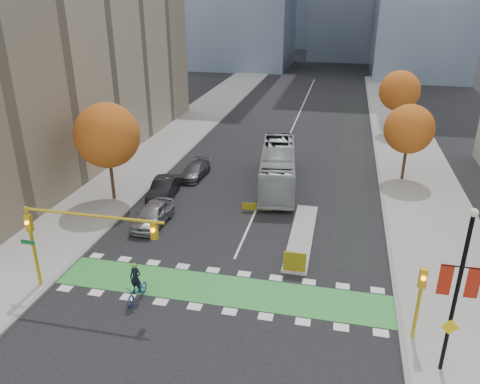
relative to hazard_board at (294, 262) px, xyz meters
The scene contains 22 objects.
ground 5.85m from the hazard_board, 133.60° to the right, with size 300.00×300.00×0.00m, color black.
sidewalk_west 23.59m from the hazard_board, 137.92° to the left, with size 7.00×120.00×0.15m, color gray.
sidewalk_east 18.45m from the hazard_board, 58.98° to the left, with size 7.00×120.00×0.15m, color gray.
curb_west 21.12m from the hazard_board, 131.54° to the left, with size 0.30×120.00×0.16m, color gray.
curb_east 16.92m from the hazard_board, 69.21° to the left, with size 0.30×120.00×0.16m, color gray.
bike_crossing 4.89m from the hazard_board, 145.98° to the right, with size 20.00×3.00×0.01m, color green.
centre_line 36.03m from the hazard_board, 96.38° to the left, with size 0.15×70.00×0.01m, color silver.
bike_lane_paint 26.05m from the hazard_board, 82.27° to the left, with size 2.50×50.00×0.01m, color black.
median_island 4.85m from the hazard_board, 90.00° to the left, with size 1.60×10.00×0.16m, color gray.
hazard_board is the anchor object (origin of this frame).
building_west 35.18m from the hazard_board, 147.56° to the left, with size 16.00×44.00×25.00m, color gray.
tree_west 18.44m from the hazard_board, 154.01° to the left, with size 5.20×5.20×8.22m.
tree_east_near 19.93m from the hazard_board, 65.80° to the left, with size 4.40×4.40×7.08m.
tree_east_far 35.13m from the hazard_board, 75.88° to the left, with size 4.80×4.80×7.65m.
traffic_signal_west 13.23m from the hazard_board, 158.45° to the right, with size 8.53×0.56×5.20m.
traffic_signal_east 8.26m from the hazard_board, 35.92° to the right, with size 0.35×0.43×4.10m.
banner_lamppost 10.76m from the hazard_board, 41.79° to the right, with size 1.65×0.36×8.28m.
cyclist 9.57m from the hazard_board, 150.60° to the right, with size 0.95×2.16×2.42m.
bus 14.45m from the hazard_board, 102.57° to the left, with size 2.91×12.44×3.47m, color #9EA3A5.
parked_car_a 11.89m from the hazard_board, 158.79° to the left, with size 1.97×4.90×1.67m, color #97979C.
parked_car_b 15.28m from the hazard_board, 142.50° to the left, with size 1.73×4.97×1.64m, color black.
parked_car_c 18.03m from the hazard_board, 127.53° to the left, with size 1.88×4.63×1.34m, color #4B4B50.
Camera 1 is at (6.11, -20.68, 16.09)m, focal length 35.00 mm.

